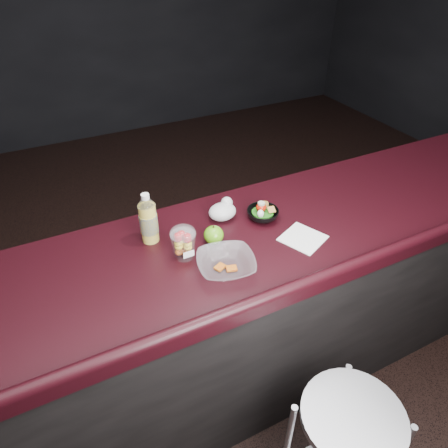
{
  "coord_description": "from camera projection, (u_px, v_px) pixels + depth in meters",
  "views": [
    {
      "loc": [
        -0.62,
        -0.84,
        2.06
      ],
      "look_at": [
        -0.04,
        0.32,
        1.1
      ],
      "focal_mm": 32.0,
      "sensor_mm": 36.0,
      "label": 1
    }
  ],
  "objects": [
    {
      "name": "takeout_bowl",
      "position": [
        226.0,
        264.0,
        1.49
      ],
      "size": [
        0.26,
        0.26,
        0.05
      ],
      "rotation": [
        0.0,
        0.0,
        -0.24
      ],
      "color": "silver",
      "rests_on": "counter"
    },
    {
      "name": "ground",
      "position": [
        259.0,
        427.0,
        2.05
      ],
      "size": [
        8.0,
        8.0,
        0.0
      ],
      "primitive_type": "plane",
      "color": "black",
      "rests_on": "ground"
    },
    {
      "name": "fruit_cup",
      "position": [
        183.0,
        242.0,
        1.53
      ],
      "size": [
        0.1,
        0.1,
        0.14
      ],
      "color": "white",
      "rests_on": "counter"
    },
    {
      "name": "snack_bowl",
      "position": [
        262.0,
        213.0,
        1.76
      ],
      "size": [
        0.17,
        0.17,
        0.08
      ],
      "rotation": [
        0.0,
        0.0,
        -0.26
      ],
      "color": "black",
      "rests_on": "counter"
    },
    {
      "name": "room_shell",
      "position": [
        299.0,
        46.0,
        0.96
      ],
      "size": [
        8.0,
        8.0,
        8.0
      ],
      "color": "black",
      "rests_on": "ground"
    },
    {
      "name": "counter",
      "position": [
        234.0,
        320.0,
        1.96
      ],
      "size": [
        4.06,
        0.71,
        1.02
      ],
      "color": "black",
      "rests_on": "ground"
    },
    {
      "name": "lemonade_bottle",
      "position": [
        149.0,
        222.0,
        1.6
      ],
      "size": [
        0.07,
        0.07,
        0.22
      ],
      "color": "yellow",
      "rests_on": "counter"
    },
    {
      "name": "plastic_bag",
      "position": [
        223.0,
        210.0,
        1.76
      ],
      "size": [
        0.12,
        0.1,
        0.09
      ],
      "color": "silver",
      "rests_on": "counter"
    },
    {
      "name": "green_apple",
      "position": [
        214.0,
        235.0,
        1.62
      ],
      "size": [
        0.08,
        0.08,
        0.09
      ],
      "color": "#3F7D0E",
      "rests_on": "counter"
    },
    {
      "name": "paper_napkin",
      "position": [
        303.0,
        238.0,
        1.66
      ],
      "size": [
        0.21,
        0.21,
        0.0
      ],
      "primitive_type": "cube",
      "rotation": [
        0.0,
        0.0,
        0.42
      ],
      "color": "white",
      "rests_on": "counter"
    },
    {
      "name": "stool_right",
      "position": [
        344.0,
        443.0,
        1.47
      ],
      "size": [
        0.41,
        0.41,
        0.73
      ],
      "rotation": [
        0.0,
        0.0,
        0.15
      ],
      "color": "#B9B9BE",
      "rests_on": "ground"
    }
  ]
}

